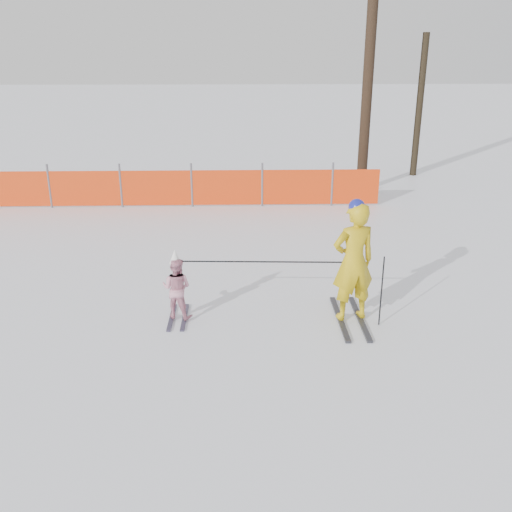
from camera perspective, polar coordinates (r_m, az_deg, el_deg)
The scene contains 6 objects.
ground at distance 9.62m, azimuth 0.08°, elevation -6.63°, with size 120.00×120.00×0.00m, color white.
adult at distance 9.42m, azimuth 9.71°, elevation -0.55°, with size 0.83×1.65×2.10m.
child at distance 9.61m, azimuth -7.94°, elevation -3.14°, with size 0.61×0.99×1.24m.
ski_poles at distance 9.33m, azimuth 4.47°, elevation -1.50°, with size 3.25×0.35×1.21m.
safety_fence at distance 16.75m, azimuth -14.65°, elevation 6.58°, with size 15.37×0.06×1.25m.
tree_trunks at distance 18.84m, azimuth 12.62°, elevation 16.09°, with size 2.59×2.49×6.75m.
Camera 1 is at (-0.26, -8.57, 4.38)m, focal length 40.00 mm.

